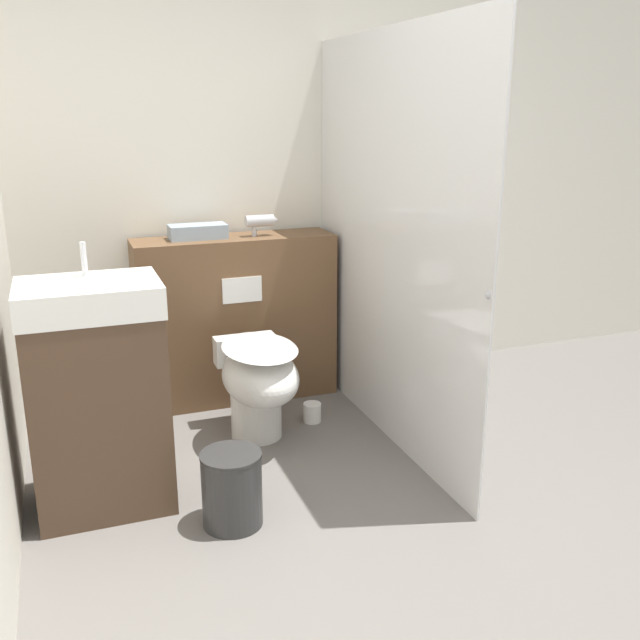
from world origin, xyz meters
TOP-DOWN VIEW (x-y plane):
  - ground_plane at (0.00, 0.00)m, footprint 12.00×12.00m
  - wall_back at (0.00, 2.09)m, footprint 8.00×0.06m
  - partition_panel at (-0.19, 1.87)m, footprint 1.12×0.32m
  - shower_glass at (0.41, 1.14)m, footprint 0.04×1.83m
  - toilet at (-0.23, 1.26)m, footprint 0.37×0.62m
  - sink_vanity at (-1.01, 0.91)m, footprint 0.55×0.41m
  - hair_drier at (-0.03, 1.85)m, footprint 0.19×0.07m
  - folded_towel at (-0.38, 1.89)m, footprint 0.31×0.15m
  - spare_toilet_roll at (0.10, 1.38)m, footprint 0.10×0.10m
  - waste_bin at (-0.54, 0.56)m, footprint 0.25×0.25m

SIDE VIEW (x-z plane):
  - ground_plane at x=0.00m, z-range 0.00..0.00m
  - spare_toilet_roll at x=0.10m, z-range 0.00..0.10m
  - waste_bin at x=-0.54m, z-range 0.00..0.32m
  - toilet at x=-0.23m, z-range 0.06..0.59m
  - partition_panel at x=-0.19m, z-range 0.00..0.95m
  - sink_vanity at x=-1.01m, z-range -0.07..1.05m
  - folded_towel at x=-0.38m, z-range 0.95..1.03m
  - shower_glass at x=0.41m, z-range 0.00..2.00m
  - hair_drier at x=-0.03m, z-range 0.97..1.09m
  - wall_back at x=0.00m, z-range 0.00..2.50m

